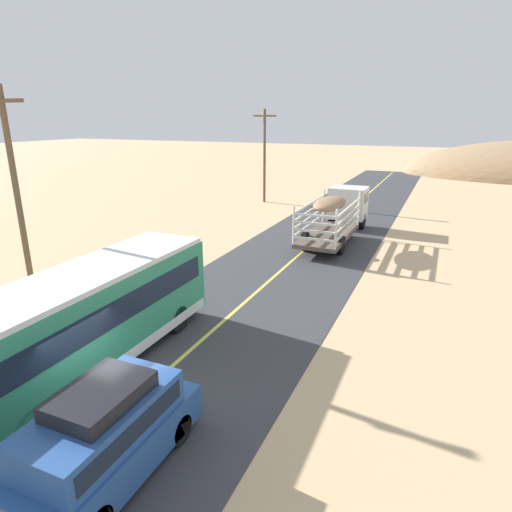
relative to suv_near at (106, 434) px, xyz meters
name	(u,v)px	position (x,y,z in m)	size (l,w,h in m)	color
ground_plane	(116,416)	(-1.30, 1.67, -1.15)	(240.00, 240.00, 0.00)	tan
road_surface	(116,416)	(-1.30, 1.67, -1.14)	(8.00, 120.00, 0.02)	#38383D
road_centre_line	(116,416)	(-1.30, 1.67, -1.13)	(0.16, 117.60, 0.00)	#D8CC4C
suv_near	(106,434)	(0.00, 0.00, 0.00)	(1.90, 4.62, 2.29)	#264C8C
livestock_truck	(341,209)	(-0.23, 22.93, 0.64)	(2.53, 9.70, 3.02)	silver
bus	(86,319)	(-3.58, 3.23, 0.60)	(2.54, 10.00, 3.21)	#2D8C66
power_pole_near	(17,194)	(-9.58, 6.21, 3.57)	(2.20, 0.24, 8.84)	brown
power_pole_mid	(264,153)	(-9.58, 31.98, 3.32)	(2.20, 0.24, 8.35)	brown
boulder_near_shoulder	(175,246)	(-8.32, 15.04, -0.80)	(0.81, 0.81, 0.69)	gray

